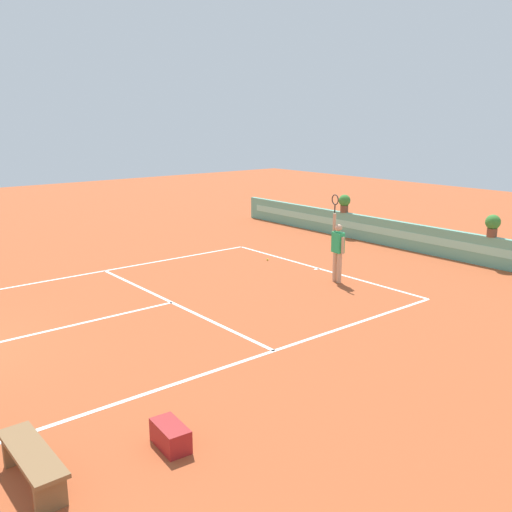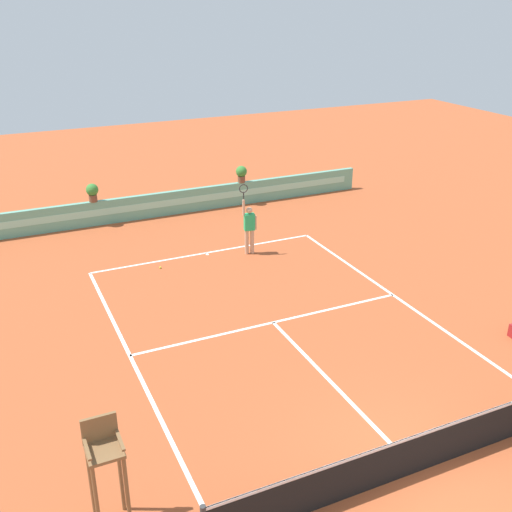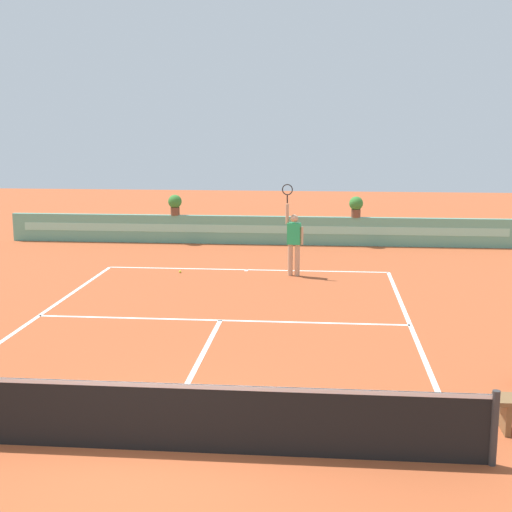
% 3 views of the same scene
% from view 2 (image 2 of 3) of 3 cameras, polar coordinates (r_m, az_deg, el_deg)
% --- Properties ---
extents(ground_plane, '(60.00, 60.00, 0.00)m').
position_cam_2_polar(ground_plane, '(16.95, 2.24, -6.88)').
color(ground_plane, '#A84C28').
extents(court_lines, '(8.32, 11.94, 0.01)m').
position_cam_2_polar(court_lines, '(17.50, 1.18, -5.79)').
color(court_lines, white).
rests_on(court_lines, ground).
extents(net, '(8.92, 0.10, 1.00)m').
position_cam_2_polar(net, '(12.59, 15.20, -17.26)').
color(net, '#333333').
rests_on(net, ground).
extents(back_wall_barrier, '(18.00, 0.21, 1.00)m').
position_cam_2_polar(back_wall_barrier, '(25.64, -8.25, 4.92)').
color(back_wall_barrier, '#60A88E').
rests_on(back_wall_barrier, ground).
extents(umpire_chair, '(0.60, 0.60, 2.14)m').
position_cam_2_polar(umpire_chair, '(11.03, -13.99, -18.27)').
color(umpire_chair, brown).
rests_on(umpire_chair, ground).
extents(tennis_player, '(0.62, 0.27, 2.58)m').
position_cam_2_polar(tennis_player, '(21.31, -0.65, 2.85)').
color(tennis_player, tan).
rests_on(tennis_player, ground).
extents(tennis_ball_near_baseline, '(0.07, 0.07, 0.07)m').
position_cam_2_polar(tennis_ball_near_baseline, '(20.76, -8.98, -1.07)').
color(tennis_ball_near_baseline, '#CCE033').
rests_on(tennis_ball_near_baseline, ground).
extents(potted_plant_right, '(0.48, 0.48, 0.72)m').
position_cam_2_polar(potted_plant_right, '(26.44, -1.38, 7.81)').
color(potted_plant_right, brown).
rests_on(potted_plant_right, back_wall_barrier).
extents(potted_plant_left, '(0.48, 0.48, 0.72)m').
position_cam_2_polar(potted_plant_left, '(24.74, -15.13, 5.88)').
color(potted_plant_left, brown).
rests_on(potted_plant_left, back_wall_barrier).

